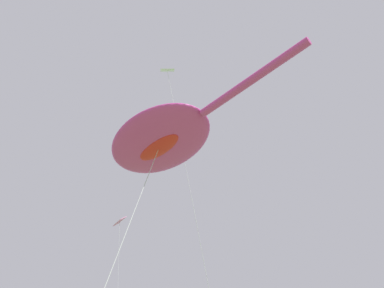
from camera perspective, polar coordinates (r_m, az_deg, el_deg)
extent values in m
ellipsoid|color=#CC3899|center=(17.17, -4.63, 0.45)|extent=(3.43, 4.95, 0.89)
cylinder|color=#CC3899|center=(15.01, 8.42, 8.95)|extent=(0.41, 4.80, 0.32)
ellipsoid|color=red|center=(16.89, -4.71, -0.52)|extent=(0.84, 2.17, 0.32)
cylinder|color=#B2B2B7|center=(11.88, -11.72, -18.03)|extent=(3.72, 0.88, 13.02)
cube|color=white|center=(27.92, -3.51, 10.38)|extent=(1.12, 1.19, 0.77)
cylinder|color=#B2B2B7|center=(19.55, 0.66, -11.24)|extent=(2.99, 2.48, 24.17)
cube|color=pink|center=(38.57, -10.20, -10.70)|extent=(0.82, 1.26, 1.08)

